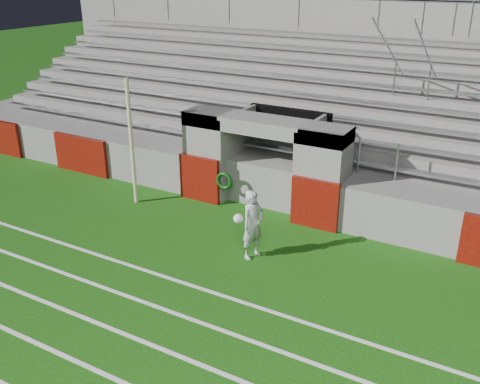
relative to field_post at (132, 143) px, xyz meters
The scene contains 5 objects.
ground 4.28m from the field_post, 29.64° to the right, with size 90.00×90.00×0.00m, color #154A0C.
field_post is the anchor object (origin of this frame).
stadium_structure 6.94m from the field_post, 60.90° to the left, with size 26.00×8.48×5.42m.
goalkeeper_with_ball 4.72m from the field_post, 14.28° to the right, with size 0.68×0.71×1.69m.
hose_coil 2.83m from the field_post, 22.51° to the left, with size 0.52×0.15×0.54m.
Camera 1 is at (6.34, -9.09, 6.41)m, focal length 40.00 mm.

